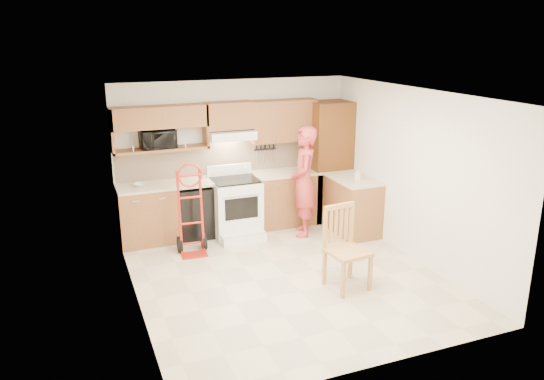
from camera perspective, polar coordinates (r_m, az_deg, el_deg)
floor at (r=7.44m, az=1.44°, el=-9.25°), size 4.00×4.50×0.02m
ceiling at (r=6.74m, az=1.59°, el=10.42°), size 4.00×4.50×0.02m
wall_back at (r=9.04m, az=-4.13°, el=3.88°), size 4.00×0.02×2.50m
wall_front at (r=5.11m, az=11.57°, el=-6.62°), size 4.00×0.02×2.50m
wall_left at (r=6.50m, az=-15.02°, el=-1.77°), size 0.02×4.50×2.50m
wall_right at (r=7.97m, az=14.93°, el=1.60°), size 0.02×4.50×2.50m
backsplash at (r=9.03m, az=-4.07°, el=3.53°), size 3.92×0.03×0.55m
lower_cab_left at (r=8.64m, az=-13.23°, el=-2.66°), size 0.90×0.60×0.90m
dishwasher at (r=8.78m, az=-8.38°, el=-2.26°), size 0.60×0.60×0.85m
lower_cab_right at (r=9.25m, az=1.47°, el=-0.93°), size 1.14×0.60×0.90m
countertop_left at (r=8.55m, az=-11.45°, el=0.54°), size 1.50×0.63×0.04m
countertop_right at (r=9.12m, az=1.49°, el=1.89°), size 1.14×0.63×0.04m
cab_return_right at (r=8.94m, az=8.62°, el=-1.74°), size 0.60×1.00×0.90m
countertop_return at (r=8.81m, az=8.75°, el=1.17°), size 0.63×1.00×0.04m
pantry_tall at (r=9.43m, az=6.09°, el=3.11°), size 0.70×0.60×2.10m
upper_cab_left at (r=8.45m, az=-12.04°, el=7.70°), size 1.50×0.33×0.34m
upper_shelf_mw at (r=8.54m, az=-11.83°, el=4.32°), size 1.50×0.33×0.04m
upper_cab_center at (r=8.72m, az=-4.63°, el=8.00°), size 0.76×0.33×0.44m
upper_cab_right at (r=9.06m, az=1.19°, el=7.48°), size 1.14×0.33×0.70m
range_hood at (r=8.71m, az=-4.45°, el=5.93°), size 0.76×0.46×0.14m
knife_strip at (r=9.17m, az=-0.74°, el=4.03°), size 0.40×0.05×0.29m
microwave at (r=8.50m, az=-12.20°, el=5.39°), size 0.56×0.40×0.29m
range at (r=8.66m, az=-3.85°, el=-1.41°), size 0.76×1.00×1.12m
person at (r=8.62m, az=3.44°, el=0.89°), size 0.64×0.77×1.81m
hand_truck at (r=8.00m, az=-8.64°, el=-2.54°), size 0.53×0.49×1.27m
dining_chair at (r=6.96m, az=8.17°, el=-6.29°), size 0.55×0.59×1.10m
soap_bottle at (r=8.69m, az=9.16°, el=1.68°), size 0.10×0.10×0.18m
bowl at (r=8.48m, az=-14.03°, el=0.55°), size 0.24×0.24×0.05m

